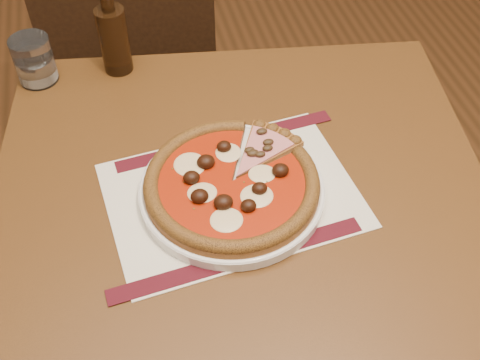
# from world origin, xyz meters

# --- Properties ---
(table) EXTENTS (0.91, 0.91, 0.75)m
(table) POSITION_xyz_m (-0.56, 0.57, 0.65)
(table) COLOR #5B3515
(table) RESTS_ON ground
(chair_far) EXTENTS (0.47, 0.47, 0.88)m
(chair_far) POSITION_xyz_m (-0.67, 1.33, 0.50)
(chair_far) COLOR black
(chair_far) RESTS_ON ground
(placemat) EXTENTS (0.41, 0.32, 0.00)m
(placemat) POSITION_xyz_m (-0.57, 0.59, 0.75)
(placemat) COLOR silver
(placemat) RESTS_ON table
(plate) EXTENTS (0.29, 0.29, 0.02)m
(plate) POSITION_xyz_m (-0.57, 0.59, 0.76)
(plate) COLOR white
(plate) RESTS_ON placemat
(pizza) EXTENTS (0.27, 0.27, 0.04)m
(pizza) POSITION_xyz_m (-0.58, 0.59, 0.78)
(pizza) COLOR #925D23
(pizza) RESTS_ON plate
(ham_slice) EXTENTS (0.13, 0.12, 0.02)m
(ham_slice) POSITION_xyz_m (-0.50, 0.66, 0.78)
(ham_slice) COLOR #925D23
(ham_slice) RESTS_ON plate
(water_glass) EXTENTS (0.09, 0.09, 0.09)m
(water_glass) POSITION_xyz_m (-0.87, 0.96, 0.79)
(water_glass) COLOR white
(water_glass) RESTS_ON table
(bottle) EXTENTS (0.06, 0.06, 0.19)m
(bottle) POSITION_xyz_m (-0.71, 0.96, 0.82)
(bottle) COLOR #321C0C
(bottle) RESTS_ON table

